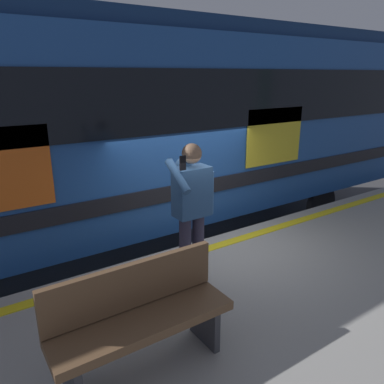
{
  "coord_description": "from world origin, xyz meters",
  "views": [
    {
      "loc": [
        3.01,
        4.19,
        3.36
      ],
      "look_at": [
        0.4,
        0.3,
        1.88
      ],
      "focal_mm": 34.97,
      "sensor_mm": 36.0,
      "label": 1
    }
  ],
  "objects": [
    {
      "name": "ground_plane",
      "position": [
        0.0,
        0.0,
        0.0
      ],
      "size": [
        23.64,
        23.64,
        0.0
      ],
      "primitive_type": "plane",
      "color": "#3D3D3F"
    },
    {
      "name": "platform",
      "position": [
        0.0,
        1.92,
        0.49
      ],
      "size": [
        13.07,
        3.83,
        0.98
      ],
      "primitive_type": "cube",
      "color": "gray",
      "rests_on": "ground"
    },
    {
      "name": "safety_line",
      "position": [
        0.0,
        0.3,
        0.98
      ],
      "size": [
        12.81,
        0.16,
        0.01
      ],
      "primitive_type": "cube",
      "color": "yellow",
      "rests_on": "platform"
    },
    {
      "name": "track_rail_near",
      "position": [
        0.0,
        -1.16,
        0.08
      ],
      "size": [
        16.99,
        0.08,
        0.16
      ],
      "primitive_type": "cube",
      "color": "slate",
      "rests_on": "ground"
    },
    {
      "name": "track_rail_far",
      "position": [
        0.0,
        -2.6,
        0.08
      ],
      "size": [
        16.99,
        0.08,
        0.16
      ],
      "primitive_type": "cube",
      "color": "slate",
      "rests_on": "ground"
    },
    {
      "name": "train_carriage",
      "position": [
        0.37,
        -1.87,
        2.56
      ],
      "size": [
        12.78,
        2.82,
        4.05
      ],
      "color": "#1E478C",
      "rests_on": "ground"
    },
    {
      "name": "passenger",
      "position": [
        0.81,
        0.89,
        1.97
      ],
      "size": [
        0.57,
        0.55,
        1.67
      ],
      "color": "#383347",
      "rests_on": "platform"
    },
    {
      "name": "handbag",
      "position": [
        1.26,
        0.89,
        1.13
      ],
      "size": [
        0.3,
        0.28,
        0.33
      ],
      "color": "#59331E",
      "rests_on": "platform"
    },
    {
      "name": "bench",
      "position": [
        1.9,
        1.77,
        1.46
      ],
      "size": [
        1.52,
        0.44,
        0.9
      ],
      "color": "brown",
      "rests_on": "platform"
    }
  ]
}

